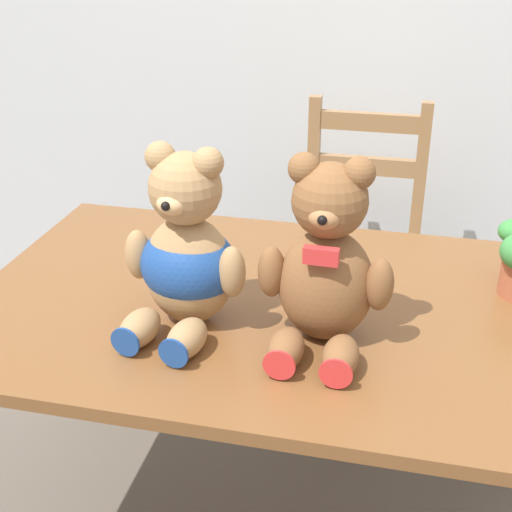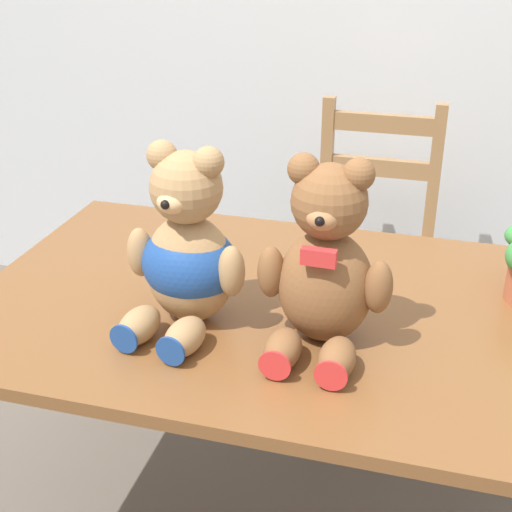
# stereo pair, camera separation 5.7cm
# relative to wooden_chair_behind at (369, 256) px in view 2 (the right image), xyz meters

# --- Properties ---
(dining_table) EXTENTS (1.39, 0.92, 0.72)m
(dining_table) POSITION_rel_wooden_chair_behind_xyz_m (-0.13, -0.81, 0.16)
(dining_table) COLOR brown
(dining_table) RESTS_ON ground_plane
(wooden_chair_behind) EXTENTS (0.41, 0.43, 0.98)m
(wooden_chair_behind) POSITION_rel_wooden_chair_behind_xyz_m (0.00, 0.00, 0.00)
(wooden_chair_behind) COLOR #997047
(wooden_chair_behind) RESTS_ON ground_plane
(teddy_bear_left) EXTENTS (0.28, 0.30, 0.40)m
(teddy_bear_left) POSITION_rel_wooden_chair_behind_xyz_m (-0.29, -0.94, 0.41)
(teddy_bear_left) COLOR tan
(teddy_bear_left) RESTS_ON dining_table
(teddy_bear_right) EXTENTS (0.28, 0.28, 0.40)m
(teddy_bear_right) POSITION_rel_wooden_chair_behind_xyz_m (0.01, -0.94, 0.42)
(teddy_bear_right) COLOR brown
(teddy_bear_right) RESTS_ON dining_table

